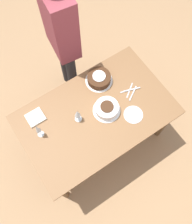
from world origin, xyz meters
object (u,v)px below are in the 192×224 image
wine_glass_near (77,114)px  cake_center_white (107,109)px  wine_glass_far (38,129)px  person_cutting (62,33)px  cake_front_chocolate (99,79)px

wine_glass_near → cake_center_white: bearing=164.5°
wine_glass_far → person_cutting: size_ratio=0.13×
cake_front_chocolate → wine_glass_far: wine_glass_far is taller
cake_center_white → wine_glass_far: size_ratio=1.19×
cake_center_white → wine_glass_near: (0.27, -0.07, 0.08)m
wine_glass_near → wine_glass_far: (0.36, -0.06, 0.02)m
cake_center_white → wine_glass_near: 0.29m
cake_front_chocolate → wine_glass_far: 0.77m
wine_glass_near → wine_glass_far: size_ratio=0.85×
cake_center_white → person_cutting: person_cutting is taller
wine_glass_far → wine_glass_near: bearing=170.2°
wine_glass_far → cake_front_chocolate: bearing=-167.3°
cake_center_white → wine_glass_near: bearing=-15.5°
wine_glass_near → person_cutting: person_cutting is taller
cake_center_white → wine_glass_far: 0.65m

